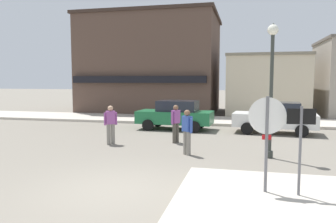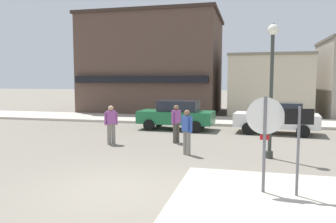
% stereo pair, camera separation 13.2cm
% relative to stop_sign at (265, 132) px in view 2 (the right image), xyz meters
% --- Properties ---
extents(ground_plane, '(160.00, 160.00, 0.00)m').
position_rel_stop_sign_xyz_m(ground_plane, '(-3.44, -0.28, -1.52)').
color(ground_plane, gray).
extents(sidewalk_corner, '(6.40, 4.80, 0.15)m').
position_rel_stop_sign_xyz_m(sidewalk_corner, '(1.26, -0.75, -1.44)').
color(sidewalk_corner, beige).
rests_on(sidewalk_corner, ground).
extents(kerb_far, '(80.00, 4.00, 0.15)m').
position_rel_stop_sign_xyz_m(kerb_far, '(-3.44, 13.41, -1.44)').
color(kerb_far, beige).
rests_on(kerb_far, ground).
extents(stop_sign, '(0.82, 0.09, 2.30)m').
position_rel_stop_sign_xyz_m(stop_sign, '(0.00, 0.00, 0.00)').
color(stop_sign, slate).
rests_on(stop_sign, ground).
extents(one_way_sign, '(0.60, 0.07, 2.10)m').
position_rel_stop_sign_xyz_m(one_way_sign, '(0.70, -0.06, -0.19)').
color(one_way_sign, slate).
rests_on(one_way_sign, ground).
extents(lamp_post, '(0.36, 0.36, 4.54)m').
position_rel_stop_sign_xyz_m(lamp_post, '(0.37, 4.03, 1.44)').
color(lamp_post, '#333833').
rests_on(lamp_post, ground).
extents(parked_car_nearest, '(4.08, 2.03, 1.56)m').
position_rel_stop_sign_xyz_m(parked_car_nearest, '(-4.08, 9.64, -0.71)').
color(parked_car_nearest, '#1E6B3D').
rests_on(parked_car_nearest, ground).
extents(parked_car_second, '(4.15, 2.17, 1.56)m').
position_rel_stop_sign_xyz_m(parked_car_second, '(1.02, 9.52, -0.71)').
color(parked_car_second, white).
rests_on(parked_car_second, ground).
extents(pedestrian_crossing_near, '(0.36, 0.53, 1.61)m').
position_rel_stop_sign_xyz_m(pedestrian_crossing_near, '(-3.30, 5.94, -0.65)').
color(pedestrian_crossing_near, '#4C473D').
rests_on(pedestrian_crossing_near, ground).
extents(pedestrian_crossing_far, '(0.51, 0.38, 1.61)m').
position_rel_stop_sign_xyz_m(pedestrian_crossing_far, '(-5.85, 5.01, -0.65)').
color(pedestrian_crossing_far, gray).
rests_on(pedestrian_crossing_far, ground).
extents(pedestrian_kerb_side, '(0.46, 0.45, 1.61)m').
position_rel_stop_sign_xyz_m(pedestrian_kerb_side, '(-2.45, 3.85, -0.65)').
color(pedestrian_kerb_side, gray).
rests_on(pedestrian_kerb_side, ground).
extents(building_corner_shop, '(10.94, 8.42, 7.90)m').
position_rel_stop_sign_xyz_m(building_corner_shop, '(-8.11, 19.37, 2.44)').
color(building_corner_shop, brown).
rests_on(building_corner_shop, ground).
extents(building_storefront_left_near, '(5.83, 6.94, 4.53)m').
position_rel_stop_sign_xyz_m(building_storefront_left_near, '(1.07, 19.07, 0.75)').
color(building_storefront_left_near, beige).
rests_on(building_storefront_left_near, ground).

